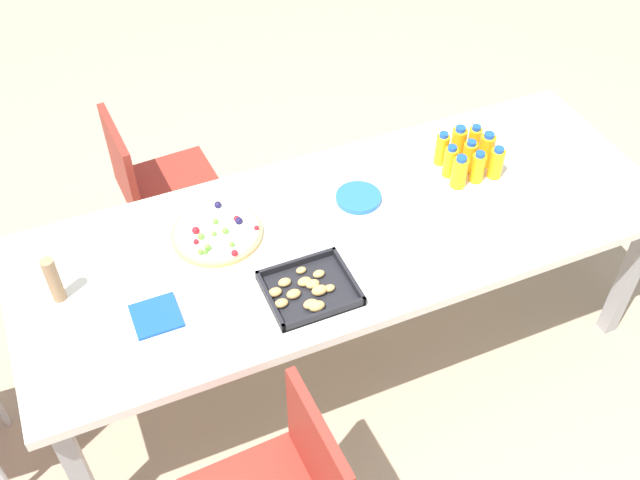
% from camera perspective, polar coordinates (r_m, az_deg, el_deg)
% --- Properties ---
extents(ground_plane, '(12.00, 12.00, 0.00)m').
position_cam_1_polar(ground_plane, '(3.21, 1.81, -8.23)').
color(ground_plane, tan).
extents(party_table, '(2.37, 0.87, 0.72)m').
position_cam_1_polar(party_table, '(2.71, 2.12, 0.14)').
color(party_table, silver).
rests_on(party_table, ground_plane).
extents(chair_near_right, '(0.42, 0.42, 0.83)m').
position_cam_1_polar(chair_near_right, '(3.25, -12.60, 4.27)').
color(chair_near_right, maroon).
rests_on(chair_near_right, ground_plane).
extents(juice_bottle_0, '(0.05, 0.05, 0.13)m').
position_cam_1_polar(juice_bottle_0, '(3.00, 11.77, 7.48)').
color(juice_bottle_0, '#F9AE14').
rests_on(juice_bottle_0, party_table).
extents(juice_bottle_1, '(0.06, 0.06, 0.15)m').
position_cam_1_polar(juice_bottle_1, '(2.97, 10.59, 7.31)').
color(juice_bottle_1, '#F9AD14').
rests_on(juice_bottle_1, party_table).
extents(juice_bottle_2, '(0.05, 0.05, 0.14)m').
position_cam_1_polar(juice_bottle_2, '(2.93, 9.35, 6.93)').
color(juice_bottle_2, '#F9AD14').
rests_on(juice_bottle_2, party_table).
extents(juice_bottle_3, '(0.06, 0.06, 0.15)m').
position_cam_1_polar(juice_bottle_3, '(2.95, 12.67, 6.76)').
color(juice_bottle_3, '#F9AC14').
rests_on(juice_bottle_3, party_table).
extents(juice_bottle_4, '(0.05, 0.05, 0.14)m').
position_cam_1_polar(juice_bottle_4, '(2.92, 11.40, 6.31)').
color(juice_bottle_4, '#F9AC14').
rests_on(juice_bottle_4, party_table).
extents(juice_bottle_5, '(0.05, 0.05, 0.14)m').
position_cam_1_polar(juice_bottle_5, '(2.88, 9.98, 5.96)').
color(juice_bottle_5, '#F9AE14').
rests_on(juice_bottle_5, party_table).
extents(juice_bottle_6, '(0.06, 0.06, 0.14)m').
position_cam_1_polar(juice_bottle_6, '(2.91, 13.40, 5.78)').
color(juice_bottle_6, '#F9AD14').
rests_on(juice_bottle_6, party_table).
extents(juice_bottle_7, '(0.05, 0.05, 0.13)m').
position_cam_1_polar(juice_bottle_7, '(2.88, 12.04, 5.48)').
color(juice_bottle_7, '#F9AC14').
rests_on(juice_bottle_7, party_table).
extents(juice_bottle_8, '(0.06, 0.06, 0.14)m').
position_cam_1_polar(juice_bottle_8, '(2.84, 10.67, 5.14)').
color(juice_bottle_8, '#F9AC14').
rests_on(juice_bottle_8, party_table).
extents(fruit_pizza, '(0.32, 0.32, 0.05)m').
position_cam_1_polar(fruit_pizza, '(2.65, -7.92, 0.57)').
color(fruit_pizza, tan).
rests_on(fruit_pizza, party_table).
extents(snack_tray, '(0.29, 0.25, 0.04)m').
position_cam_1_polar(snack_tray, '(2.44, -0.92, -3.89)').
color(snack_tray, black).
rests_on(snack_tray, party_table).
extents(plate_stack, '(0.17, 0.17, 0.02)m').
position_cam_1_polar(plate_stack, '(2.77, 2.98, 3.27)').
color(plate_stack, blue).
rests_on(plate_stack, party_table).
extents(napkin_stack, '(0.15, 0.15, 0.01)m').
position_cam_1_polar(napkin_stack, '(2.44, -12.49, -5.72)').
color(napkin_stack, '#194CA5').
rests_on(napkin_stack, party_table).
extents(cardboard_tube, '(0.04, 0.04, 0.18)m').
position_cam_1_polar(cardboard_tube, '(2.52, -19.82, -2.91)').
color(cardboard_tube, '#9E7A56').
rests_on(cardboard_tube, party_table).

